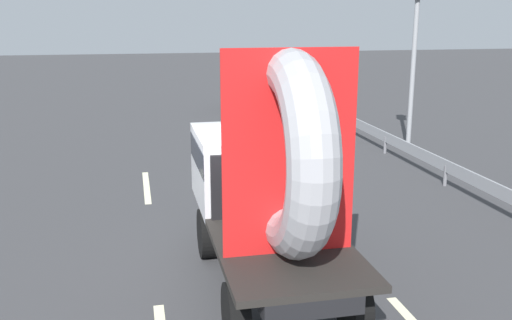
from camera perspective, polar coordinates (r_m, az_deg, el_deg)
ground_plane at (r=10.75m, az=-1.41°, el=-10.32°), size 120.00×120.00×0.00m
flatbed_truck at (r=9.46m, az=1.02°, el=-1.63°), size 2.02×5.21×4.04m
distant_sedan at (r=27.74m, az=0.06°, el=6.40°), size 1.69×3.95×1.29m
traffic_light at (r=19.89m, az=15.49°, el=11.80°), size 0.42×0.36×5.83m
guardrail at (r=17.75m, az=15.24°, el=0.91°), size 0.10×15.25×0.71m
lane_dash_left_far at (r=15.63m, az=-10.77°, el=-2.62°), size 0.16×2.95×0.01m
lane_dash_right_far at (r=15.84m, az=2.76°, el=-2.15°), size 0.16×2.07×0.01m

